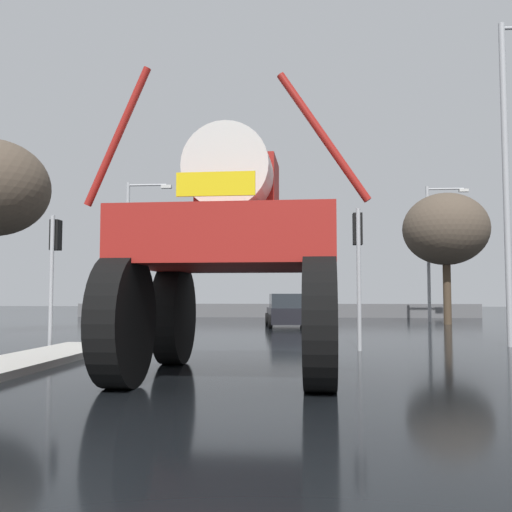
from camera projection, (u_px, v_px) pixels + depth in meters
ground_plane at (250, 335)px, 21.42m from camera, size 120.00×120.00×0.00m
median_island at (10, 365)px, 11.49m from camera, size 1.55×9.47×0.15m
oversize_sprayer at (235, 254)px, 10.61m from camera, size 4.40×5.40×4.98m
sedan_ahead at (287, 311)px, 27.14m from camera, size 2.23×4.26×1.52m
traffic_signal_near_left at (55, 251)px, 16.21m from camera, size 0.24×0.54×3.62m
traffic_signal_near_right at (358, 247)px, 15.55m from camera, size 0.24×0.54×3.71m
streetlight_near_right at (509, 167)px, 16.73m from camera, size 1.65×0.24×9.27m
streetlight_far_left at (131, 243)px, 28.99m from camera, size 2.27×0.24×7.04m
streetlight_far_right at (432, 245)px, 32.28m from camera, size 2.30×0.24×7.45m
bare_tree_right at (446, 229)px, 29.82m from camera, size 4.29×4.29×6.63m
roadside_barrier at (274, 311)px, 39.27m from camera, size 26.87×0.24×0.90m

